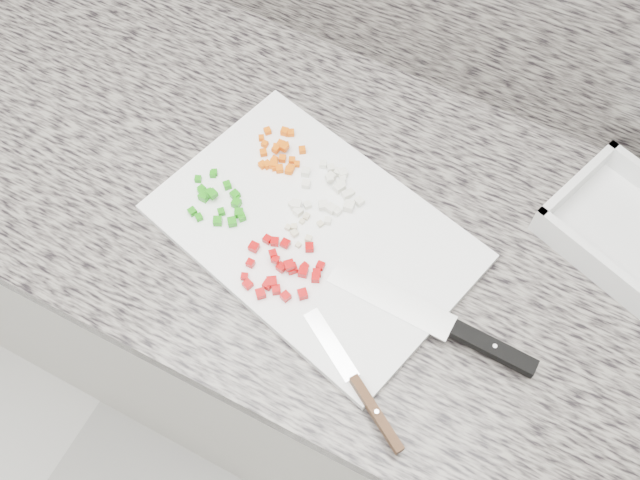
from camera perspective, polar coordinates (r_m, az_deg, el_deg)
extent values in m
cube|color=silver|center=(1.50, -1.19, -5.75)|extent=(3.92, 0.62, 0.86)
cube|color=slate|center=(1.10, -1.62, 3.20)|extent=(3.96, 0.64, 0.04)
cube|color=white|center=(1.04, -0.48, 0.60)|extent=(0.51, 0.40, 0.01)
cube|color=#DB5904|center=(1.09, -3.54, 7.47)|extent=(0.01, 0.01, 0.01)
cube|color=#DB5904|center=(1.12, -4.22, 8.70)|extent=(0.01, 0.01, 0.01)
cube|color=#DB5904|center=(1.09, -3.02, 6.52)|extent=(0.01, 0.01, 0.01)
cube|color=#DB5904|center=(1.08, -3.26, 5.72)|extent=(0.02, 0.02, 0.01)
cube|color=#DB5904|center=(1.08, -2.40, 5.73)|extent=(0.01, 0.01, 0.01)
cube|color=#DB5904|center=(1.08, -1.86, 6.10)|extent=(0.01, 0.01, 0.01)
cube|color=#DB5904|center=(1.09, -3.67, 6.46)|extent=(0.01, 0.01, 0.01)
cube|color=#DB5904|center=(1.10, -1.43, 7.21)|extent=(0.01, 0.01, 0.01)
cube|color=#DB5904|center=(1.08, -3.73, 6.06)|extent=(0.01, 0.01, 0.01)
cube|color=#DB5904|center=(1.08, -2.51, 5.58)|extent=(0.01, 0.01, 0.01)
cube|color=#DB5904|center=(1.09, -4.25, 6.03)|extent=(0.01, 0.01, 0.01)
cube|color=#DB5904|center=(1.12, -2.35, 8.57)|extent=(0.01, 0.01, 0.01)
cube|color=#DB5904|center=(1.11, -4.44, 7.66)|extent=(0.01, 0.01, 0.01)
cube|color=#DB5904|center=(1.10, -2.71, 7.61)|extent=(0.01, 0.01, 0.01)
cube|color=#DB5904|center=(1.09, -2.89, 7.43)|extent=(0.01, 0.01, 0.01)
cube|color=#DB5904|center=(1.12, -2.85, 8.66)|extent=(0.01, 0.01, 0.01)
cube|color=#DB5904|center=(1.09, -2.25, 6.41)|extent=(0.01, 0.01, 0.01)
cube|color=#DB5904|center=(1.10, -2.87, 7.42)|extent=(0.01, 0.01, 0.01)
cube|color=#DB5904|center=(1.12, -4.71, 8.14)|extent=(0.01, 0.01, 0.01)
cube|color=#DB5904|center=(1.09, -4.63, 6.02)|extent=(0.01, 0.01, 0.01)
cube|color=#DB5904|center=(1.10, -3.14, 7.63)|extent=(0.01, 0.01, 0.01)
cube|color=#DB5904|center=(1.10, -4.55, 6.99)|extent=(0.01, 0.01, 0.01)
cube|color=#DB5904|center=(1.08, -3.67, 5.82)|extent=(0.01, 0.01, 0.01)
cube|color=#DB5904|center=(1.09, -3.57, 7.25)|extent=(0.01, 0.01, 0.01)
cube|color=silver|center=(1.07, 1.80, 4.90)|extent=(0.01, 0.01, 0.01)
cube|color=silver|center=(1.05, -2.16, 2.85)|extent=(0.01, 0.01, 0.01)
cube|color=silver|center=(1.04, -1.76, 2.29)|extent=(0.01, 0.01, 0.01)
cube|color=silver|center=(1.06, -1.14, 4.52)|extent=(0.02, 0.02, 0.01)
cube|color=silver|center=(1.06, 1.68, 4.46)|extent=(0.02, 0.02, 0.01)
cube|color=silver|center=(1.06, 1.50, 4.20)|extent=(0.02, 0.02, 0.01)
cube|color=silver|center=(1.04, 1.35, 2.32)|extent=(0.01, 0.01, 0.01)
cube|color=silver|center=(1.06, 2.46, 3.82)|extent=(0.01, 0.01, 0.01)
cube|color=silver|center=(1.03, 0.62, 1.55)|extent=(0.01, 0.01, 0.01)
cube|color=silver|center=(1.07, -1.15, 5.46)|extent=(0.01, 0.01, 0.01)
cube|color=silver|center=(1.08, 0.87, 5.79)|extent=(0.02, 0.02, 0.01)
cube|color=silver|center=(1.07, 0.85, 5.06)|extent=(0.02, 0.02, 0.01)
cube|color=silver|center=(1.04, 0.91, 2.53)|extent=(0.02, 0.02, 0.01)
cube|color=silver|center=(1.04, 2.32, 2.72)|extent=(0.02, 0.02, 0.01)
cube|color=silver|center=(1.05, 2.09, 3.63)|extent=(0.01, 0.01, 0.01)
cube|color=silver|center=(1.08, 1.44, 5.45)|extent=(0.01, 0.01, 0.01)
cube|color=silver|center=(1.07, 1.84, 5.37)|extent=(0.02, 0.02, 0.01)
cube|color=silver|center=(1.05, 3.16, 3.11)|extent=(0.02, 0.02, 0.01)
cube|color=silver|center=(1.04, -1.91, 2.81)|extent=(0.02, 0.02, 0.01)
cube|color=silver|center=(1.04, -1.02, 2.83)|extent=(0.01, 0.01, 0.01)
cube|color=silver|center=(1.08, 0.26, 6.08)|extent=(0.01, 0.01, 0.01)
cube|color=silver|center=(1.04, 0.25, 2.81)|extent=(0.02, 0.02, 0.01)
cube|color=silver|center=(1.06, 0.80, 4.94)|extent=(0.01, 0.01, 0.01)
cube|color=#17810B|center=(1.07, -9.47, 3.87)|extent=(0.01, 0.01, 0.01)
cube|color=#17810B|center=(1.04, -7.04, 1.46)|extent=(0.02, 0.02, 0.01)
cube|color=#17810B|center=(1.08, -9.73, 4.83)|extent=(0.01, 0.01, 0.01)
cube|color=#17810B|center=(1.04, -6.28, 1.84)|extent=(0.01, 0.01, 0.01)
cube|color=#17810B|center=(1.05, -9.67, 1.81)|extent=(0.01, 0.01, 0.01)
cube|color=#17810B|center=(1.05, -7.90, 2.24)|extent=(0.01, 0.01, 0.01)
cube|color=#17810B|center=(1.04, -8.20, 1.51)|extent=(0.02, 0.02, 0.01)
cube|color=#17810B|center=(1.06, -10.19, 2.26)|extent=(0.01, 0.01, 0.01)
cube|color=#17810B|center=(1.06, -8.87, 3.78)|extent=(0.01, 0.01, 0.01)
cube|color=#17810B|center=(1.06, -9.27, 3.46)|extent=(0.01, 0.01, 0.01)
cube|color=#17810B|center=(1.09, -8.45, 5.36)|extent=(0.01, 0.01, 0.01)
cube|color=#17810B|center=(1.05, -6.70, 2.94)|extent=(0.01, 0.01, 0.01)
cube|color=#17810B|center=(1.04, -6.51, 2.16)|extent=(0.02, 0.02, 0.01)
cube|color=#17810B|center=(1.07, -9.44, 4.05)|extent=(0.01, 0.01, 0.01)
cube|color=#17810B|center=(1.05, -8.60, 3.67)|extent=(0.02, 0.02, 0.01)
cube|color=#17810B|center=(1.07, -7.43, 4.37)|extent=(0.02, 0.02, 0.01)
cube|color=#17810B|center=(1.09, -8.56, 5.23)|extent=(0.01, 0.01, 0.01)
cube|color=#17810B|center=(1.06, -6.72, 3.23)|extent=(0.01, 0.01, 0.01)
cube|color=#17810B|center=(1.06, -6.82, 3.61)|extent=(0.02, 0.02, 0.01)
cube|color=#A50203|center=(0.99, -0.26, -2.64)|extent=(0.02, 0.02, 0.01)
cube|color=#A50203|center=(0.99, -4.23, -3.61)|extent=(0.01, 0.01, 0.01)
cube|color=#A50203|center=(1.01, -2.79, -0.28)|extent=(0.01, 0.01, 0.01)
cube|color=#A50203|center=(1.00, -6.06, -2.92)|extent=(0.01, 0.01, 0.01)
cube|color=#A50203|center=(0.99, -5.81, -3.55)|extent=(0.02, 0.02, 0.01)
cube|color=#A50203|center=(1.00, -3.12, -2.20)|extent=(0.01, 0.01, 0.01)
cube|color=#A50203|center=(0.98, -4.78, -4.29)|extent=(0.02, 0.02, 0.01)
cube|color=#A50203|center=(1.00, -1.23, -2.10)|extent=(0.01, 0.01, 0.01)
cube|color=#A50203|center=(0.98, -3.52, -4.00)|extent=(0.02, 0.02, 0.01)
cube|color=#A50203|center=(0.98, -1.40, -4.34)|extent=(0.02, 0.02, 0.01)
cube|color=#A50203|center=(1.00, 0.04, -2.06)|extent=(0.01, 0.01, 0.01)
cube|color=#A50203|center=(1.01, -5.31, -0.55)|extent=(0.01, 0.01, 0.01)
cube|color=#A50203|center=(1.02, -3.63, -0.13)|extent=(0.01, 0.01, 0.01)
cube|color=#A50203|center=(0.99, -3.87, -3.38)|extent=(0.02, 0.02, 0.01)
cube|color=#A50203|center=(0.99, -0.36, -3.04)|extent=(0.02, 0.02, 0.01)
cube|color=#A50203|center=(1.00, -3.78, -1.13)|extent=(0.02, 0.02, 0.01)
cube|color=#A50203|center=(0.99, -2.46, -2.03)|extent=(0.02, 0.02, 0.01)
cube|color=#A50203|center=(0.99, -2.24, -2.29)|extent=(0.02, 0.02, 0.01)
cube|color=#A50203|center=(0.99, -1.35, -2.58)|extent=(0.02, 0.02, 0.01)
cube|color=#A50203|center=(1.01, -0.85, -0.59)|extent=(0.02, 0.02, 0.01)
cube|color=#A50203|center=(0.99, -3.58, -1.56)|extent=(0.01, 0.01, 0.01)
cube|color=#A50203|center=(1.00, -5.59, -1.86)|extent=(0.01, 0.01, 0.01)
cube|color=#A50203|center=(1.02, -4.23, 0.06)|extent=(0.01, 0.01, 0.01)
cube|color=#A50203|center=(0.98, -2.77, -4.52)|extent=(0.02, 0.02, 0.01)
cube|color=beige|center=(1.04, -1.08, 1.92)|extent=(0.01, 0.01, 0.01)
cube|color=beige|center=(1.02, -0.93, 0.09)|extent=(0.01, 0.01, 0.01)
cube|color=beige|center=(1.01, -1.74, -0.39)|extent=(0.01, 0.01, 0.01)
cube|color=beige|center=(1.04, -1.14, 1.84)|extent=(0.01, 0.01, 0.01)
cube|color=beige|center=(1.03, -2.57, 1.01)|extent=(0.01, 0.01, 0.01)
cube|color=beige|center=(1.03, 0.01, 1.31)|extent=(0.01, 0.01, 0.01)
cube|color=beige|center=(1.03, -2.09, 1.07)|extent=(0.01, 0.01, 0.01)
cube|color=beige|center=(1.03, -1.46, 1.49)|extent=(0.01, 0.01, 0.01)
cube|color=beige|center=(1.02, -2.06, 0.55)|extent=(0.01, 0.01, 0.01)
cube|color=silver|center=(0.99, 5.73, -4.71)|extent=(0.18, 0.05, 0.00)
cube|color=black|center=(0.97, 13.69, -8.44)|extent=(0.12, 0.03, 0.02)
cylinder|color=silver|center=(0.97, 13.81, -8.26)|extent=(0.01, 0.01, 0.00)
cube|color=silver|center=(0.96, 0.88, -8.36)|extent=(0.10, 0.08, 0.00)
cube|color=#412410|center=(0.93, 4.51, -13.68)|extent=(0.10, 0.07, 0.02)
cylinder|color=silver|center=(0.92, 4.55, -13.54)|extent=(0.01, 0.01, 0.00)
cube|color=silver|center=(1.12, 23.92, -0.33)|extent=(0.29, 0.25, 0.01)
cube|color=silver|center=(1.06, 21.99, -2.43)|extent=(0.24, 0.09, 0.04)
cube|color=silver|center=(1.11, 19.73, 4.22)|extent=(0.07, 0.17, 0.04)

